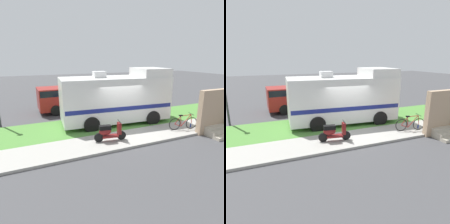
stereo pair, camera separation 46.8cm
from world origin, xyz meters
TOP-DOWN VIEW (x-y plane):
  - ground_plane at (0.00, 0.00)m, footprint 80.00×80.00m
  - sidewalk at (0.00, -1.20)m, footprint 24.00×2.00m
  - grass_strip at (0.00, 1.50)m, footprint 24.00×3.40m
  - motorhome_rv at (0.29, 1.58)m, footprint 6.74×3.11m
  - scooter at (-1.42, -1.20)m, footprint 1.56×0.56m
  - bicycle at (2.99, -1.42)m, footprint 1.67×0.56m
  - pickup_truck_near at (-1.99, 5.68)m, footprint 5.59×2.28m
  - porch_steps at (4.31, -2.29)m, footprint 2.00×1.26m
  - bottle_green at (3.67, -1.33)m, footprint 0.07×0.07m

SIDE VIEW (x-z plane):
  - ground_plane at x=0.00m, z-range 0.00..0.00m
  - grass_strip at x=0.00m, z-range 0.00..0.08m
  - sidewalk at x=0.00m, z-range 0.00..0.12m
  - bottle_green at x=3.67m, z-range 0.10..0.33m
  - bicycle at x=2.99m, z-range 0.05..0.95m
  - scooter at x=-1.42m, z-range 0.09..1.06m
  - porch_steps at x=4.31m, z-range -0.23..2.17m
  - pickup_truck_near at x=-1.99m, z-range 0.06..1.93m
  - motorhome_rv at x=0.29m, z-range -0.08..3.30m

